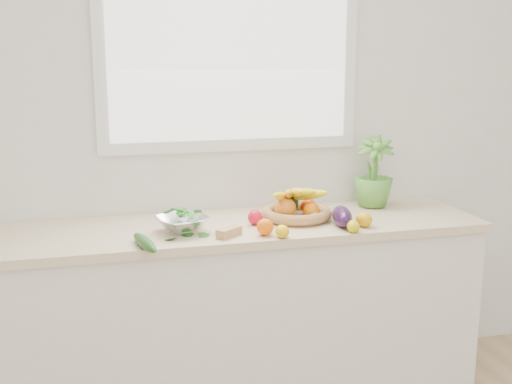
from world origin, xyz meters
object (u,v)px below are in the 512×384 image
object	(u,v)px
eggplant	(342,216)
potted_herb	(374,171)
cucumber	(145,243)
fruit_basket	(296,209)
apple	(255,217)
colander_with_spinach	(182,219)

from	to	relation	value
eggplant	potted_herb	distance (m)	0.45
cucumber	fruit_basket	bearing A→B (deg)	21.16
apple	colander_with_spinach	bearing A→B (deg)	-173.31
potted_herb	fruit_basket	size ratio (longest dim) A/B	1.04
apple	colander_with_spinach	world-z (taller)	colander_with_spinach
potted_herb	colander_with_spinach	bearing A→B (deg)	-167.25
colander_with_spinach	eggplant	bearing A→B (deg)	-5.98
eggplant	colander_with_spinach	distance (m)	0.73
eggplant	colander_with_spinach	bearing A→B (deg)	174.02
apple	eggplant	world-z (taller)	eggplant
cucumber	colander_with_spinach	distance (m)	0.27
colander_with_spinach	potted_herb	bearing A→B (deg)	12.75
apple	potted_herb	xyz separation A→B (m)	(0.68, 0.19, 0.15)
fruit_basket	eggplant	bearing A→B (deg)	-44.97
eggplant	potted_herb	bearing A→B (deg)	46.31
cucumber	potted_herb	bearing A→B (deg)	19.52
eggplant	colander_with_spinach	xyz separation A→B (m)	(-0.73, 0.08, 0.02)
apple	cucumber	xyz separation A→B (m)	(-0.53, -0.24, -0.01)
eggplant	potted_herb	xyz separation A→B (m)	(0.29, 0.31, 0.14)
apple	cucumber	size ratio (longest dim) A/B	0.26
cucumber	fruit_basket	size ratio (longest dim) A/B	0.77
cucumber	potted_herb	xyz separation A→B (m)	(1.21, 0.43, 0.16)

